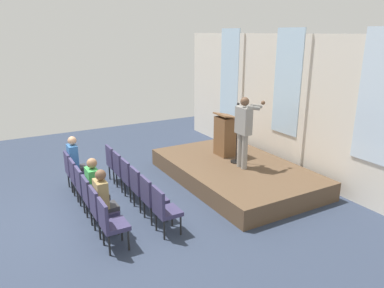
{
  "coord_description": "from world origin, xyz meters",
  "views": [
    {
      "loc": [
        7.01,
        -1.53,
        3.66
      ],
      "look_at": [
        0.08,
        2.38,
        1.2
      ],
      "focal_mm": 34.03,
      "sensor_mm": 36.0,
      "label": 1
    }
  ],
  "objects_px": {
    "lectern": "(225,135)",
    "chair_r0_c3": "(140,186)",
    "audience_r1_c0": "(75,160)",
    "audience_r1_c4": "(104,198)",
    "chair_r0_c1": "(122,169)",
    "chair_r1_c3": "(92,196)",
    "chair_r0_c0": "(114,161)",
    "chair_r0_c4": "(151,196)",
    "chair_r1_c1": "(78,177)",
    "chair_r1_c0": "(73,168)",
    "chair_r1_c4": "(101,208)",
    "mic_stand": "(236,150)",
    "chair_r1_c2": "(85,186)",
    "chair_r0_c2": "(131,177)",
    "audience_r1_c3": "(95,186)",
    "speaker": "(244,127)",
    "chair_r0_c5": "(164,208)",
    "chair_r1_c5": "(110,222)"
  },
  "relations": [
    {
      "from": "chair_r1_c5",
      "to": "mic_stand",
      "type": "bearing_deg",
      "value": 112.39
    },
    {
      "from": "chair_r1_c2",
      "to": "chair_r1_c5",
      "type": "bearing_deg",
      "value": 0.0
    },
    {
      "from": "chair_r1_c1",
      "to": "chair_r1_c0",
      "type": "bearing_deg",
      "value": 180.0
    },
    {
      "from": "chair_r0_c5",
      "to": "audience_r1_c4",
      "type": "height_order",
      "value": "audience_r1_c4"
    },
    {
      "from": "chair_r0_c3",
      "to": "audience_r1_c0",
      "type": "bearing_deg",
      "value": -151.83
    },
    {
      "from": "lectern",
      "to": "chair_r0_c0",
      "type": "height_order",
      "value": "lectern"
    },
    {
      "from": "chair_r0_c2",
      "to": "chair_r1_c4",
      "type": "xyz_separation_m",
      "value": [
        1.17,
        -1.02,
        0.0
      ]
    },
    {
      "from": "chair_r0_c1",
      "to": "chair_r0_c4",
      "type": "height_order",
      "value": "same"
    },
    {
      "from": "chair_r0_c3",
      "to": "chair_r1_c3",
      "type": "height_order",
      "value": "same"
    },
    {
      "from": "audience_r1_c4",
      "to": "chair_r1_c3",
      "type": "bearing_deg",
      "value": -171.91
    },
    {
      "from": "chair_r0_c0",
      "to": "chair_r0_c1",
      "type": "distance_m",
      "value": 0.59
    },
    {
      "from": "chair_r0_c2",
      "to": "chair_r1_c2",
      "type": "xyz_separation_m",
      "value": [
        0.0,
        -1.02,
        0.0
      ]
    },
    {
      "from": "audience_r1_c4",
      "to": "chair_r0_c1",
      "type": "bearing_deg",
      "value": 151.88
    },
    {
      "from": "chair_r0_c0",
      "to": "audience_r1_c0",
      "type": "height_order",
      "value": "audience_r1_c0"
    },
    {
      "from": "chair_r1_c2",
      "to": "chair_r0_c2",
      "type": "bearing_deg",
      "value": 90.0
    },
    {
      "from": "lectern",
      "to": "audience_r1_c0",
      "type": "height_order",
      "value": "lectern"
    },
    {
      "from": "mic_stand",
      "to": "chair_r0_c0",
      "type": "distance_m",
      "value": 3.11
    },
    {
      "from": "chair_r0_c0",
      "to": "chair_r1_c4",
      "type": "height_order",
      "value": "same"
    },
    {
      "from": "chair_r0_c1",
      "to": "chair_r0_c2",
      "type": "height_order",
      "value": "same"
    },
    {
      "from": "chair_r1_c0",
      "to": "chair_r1_c1",
      "type": "bearing_deg",
      "value": 0.0
    },
    {
      "from": "chair_r0_c2",
      "to": "audience_r1_c0",
      "type": "distance_m",
      "value": 1.52
    },
    {
      "from": "chair_r0_c5",
      "to": "chair_r1_c3",
      "type": "xyz_separation_m",
      "value": [
        -1.17,
        -1.02,
        0.0
      ]
    },
    {
      "from": "lectern",
      "to": "chair_r0_c3",
      "type": "relative_size",
      "value": 1.23
    },
    {
      "from": "chair_r1_c3",
      "to": "audience_r1_c3",
      "type": "xyz_separation_m",
      "value": [
        -0.0,
        0.08,
        0.2
      ]
    },
    {
      "from": "chair_r1_c1",
      "to": "chair_r1_c4",
      "type": "xyz_separation_m",
      "value": [
        1.76,
        0.0,
        0.0
      ]
    },
    {
      "from": "mic_stand",
      "to": "chair_r0_c5",
      "type": "distance_m",
      "value": 3.2
    },
    {
      "from": "chair_r1_c0",
      "to": "chair_r1_c5",
      "type": "distance_m",
      "value": 2.93
    },
    {
      "from": "chair_r0_c0",
      "to": "chair_r1_c2",
      "type": "bearing_deg",
      "value": -41.11
    },
    {
      "from": "chair_r1_c4",
      "to": "chair_r1_c5",
      "type": "height_order",
      "value": "same"
    },
    {
      "from": "chair_r0_c0",
      "to": "audience_r1_c4",
      "type": "distance_m",
      "value": 2.53
    },
    {
      "from": "lectern",
      "to": "chair_r0_c0",
      "type": "distance_m",
      "value": 2.99
    },
    {
      "from": "chair_r0_c1",
      "to": "chair_r0_c5",
      "type": "xyz_separation_m",
      "value": [
        2.35,
        0.0,
        0.0
      ]
    },
    {
      "from": "chair_r0_c1",
      "to": "chair_r0_c4",
      "type": "xyz_separation_m",
      "value": [
        1.76,
        0.0,
        0.0
      ]
    },
    {
      "from": "chair_r1_c4",
      "to": "chair_r1_c3",
      "type": "bearing_deg",
      "value": 180.0
    },
    {
      "from": "chair_r0_c1",
      "to": "chair_r1_c0",
      "type": "relative_size",
      "value": 1.0
    },
    {
      "from": "lectern",
      "to": "chair_r0_c5",
      "type": "xyz_separation_m",
      "value": [
        2.2,
        -2.86,
        -0.46
      ]
    },
    {
      "from": "audience_r1_c3",
      "to": "chair_r1_c4",
      "type": "height_order",
      "value": "audience_r1_c3"
    },
    {
      "from": "lectern",
      "to": "chair_r1_c2",
      "type": "height_order",
      "value": "lectern"
    },
    {
      "from": "speaker",
      "to": "chair_r1_c5",
      "type": "height_order",
      "value": "speaker"
    },
    {
      "from": "mic_stand",
      "to": "chair_r0_c5",
      "type": "height_order",
      "value": "mic_stand"
    },
    {
      "from": "chair_r0_c2",
      "to": "chair_r0_c3",
      "type": "height_order",
      "value": "same"
    },
    {
      "from": "speaker",
      "to": "chair_r0_c4",
      "type": "bearing_deg",
      "value": -77.33
    },
    {
      "from": "chair_r0_c4",
      "to": "chair_r1_c5",
      "type": "relative_size",
      "value": 1.0
    },
    {
      "from": "mic_stand",
      "to": "chair_r0_c3",
      "type": "xyz_separation_m",
      "value": [
        0.4,
        -2.78,
        -0.24
      ]
    },
    {
      "from": "mic_stand",
      "to": "audience_r1_c4",
      "type": "distance_m",
      "value": 3.85
    },
    {
      "from": "chair_r0_c4",
      "to": "chair_r1_c4",
      "type": "bearing_deg",
      "value": -90.0
    },
    {
      "from": "chair_r0_c0",
      "to": "chair_r1_c0",
      "type": "xyz_separation_m",
      "value": [
        0.0,
        -1.02,
        0.0
      ]
    },
    {
      "from": "speaker",
      "to": "mic_stand",
      "type": "height_order",
      "value": "speaker"
    },
    {
      "from": "chair_r0_c3",
      "to": "chair_r1_c3",
      "type": "relative_size",
      "value": 1.0
    },
    {
      "from": "audience_r1_c0",
      "to": "chair_r1_c2",
      "type": "bearing_deg",
      "value": -3.96
    }
  ]
}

